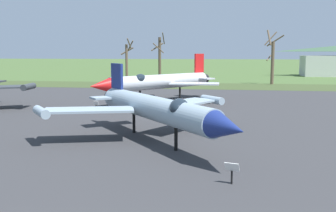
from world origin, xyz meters
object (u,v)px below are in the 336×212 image
jet_fighter_rear_center (155,108)px  info_placard_rear_center (232,171)px  info_placard_front_left (96,105)px  jet_fighter_front_left (158,82)px

jet_fighter_rear_center → info_placard_rear_center: (4.52, -7.13, -1.50)m
jet_fighter_rear_center → info_placard_rear_center: jet_fighter_rear_center is taller
info_placard_front_left → jet_fighter_front_left: bearing=62.2°
jet_fighter_front_left → jet_fighter_rear_center: size_ratio=1.04×
jet_fighter_rear_center → info_placard_rear_center: size_ratio=14.20×
jet_fighter_front_left → jet_fighter_rear_center: 19.39m
info_placard_rear_center → info_placard_front_left: bearing=123.6°
info_placard_front_left → info_placard_rear_center: bearing=-56.4°
jet_fighter_rear_center → info_placard_front_left: bearing=124.3°
jet_fighter_front_left → info_placard_front_left: (-4.22, -8.00, -1.63)m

